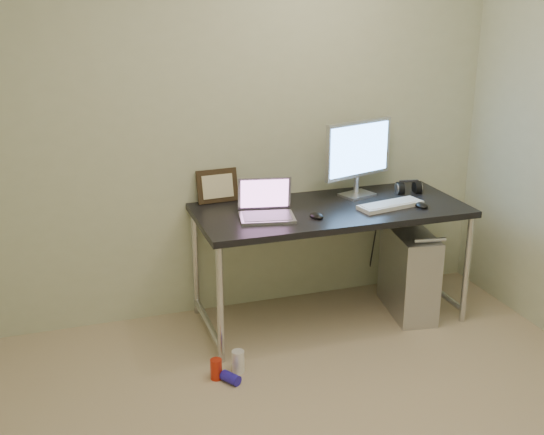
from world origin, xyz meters
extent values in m
cube|color=beige|center=(0.00, 1.75, 1.25)|extent=(3.50, 0.02, 2.50)
cube|color=black|center=(0.54, 1.38, 0.73)|extent=(1.67, 0.73, 0.04)
cylinder|color=silver|center=(-0.26, 1.06, 0.35)|extent=(0.04, 0.04, 0.71)
cylinder|color=silver|center=(-0.26, 1.71, 0.35)|extent=(0.04, 0.04, 0.71)
cylinder|color=silver|center=(1.34, 1.06, 0.35)|extent=(0.04, 0.04, 0.71)
cylinder|color=silver|center=(1.34, 1.71, 0.35)|extent=(0.04, 0.04, 0.71)
cylinder|color=silver|center=(-0.26, 1.38, 0.08)|extent=(0.04, 0.65, 0.04)
cylinder|color=silver|center=(1.34, 1.38, 0.08)|extent=(0.04, 0.65, 0.04)
cube|color=#B5B6BB|center=(1.07, 1.30, 0.28)|extent=(0.32, 0.57, 0.56)
cylinder|color=silver|center=(1.07, 1.08, 0.58)|extent=(0.20, 0.06, 0.03)
cylinder|color=silver|center=(1.07, 1.52, 0.58)|extent=(0.20, 0.06, 0.03)
cylinder|color=black|center=(1.02, 1.70, 0.40)|extent=(0.01, 0.16, 0.69)
cylinder|color=black|center=(1.11, 1.68, 0.38)|extent=(0.02, 0.11, 0.71)
cylinder|color=red|center=(-0.33, 0.89, 0.06)|extent=(0.08, 0.08, 0.12)
cylinder|color=white|center=(-0.20, 0.92, 0.06)|extent=(0.08, 0.08, 0.13)
cylinder|color=#281CBC|center=(-0.27, 0.82, 0.03)|extent=(0.11, 0.12, 0.06)
cube|color=silver|center=(0.10, 1.30, 0.76)|extent=(0.36, 0.28, 0.02)
cube|color=slate|center=(0.10, 1.30, 0.77)|extent=(0.31, 0.24, 0.00)
cube|color=#95949C|center=(0.12, 1.42, 0.87)|extent=(0.32, 0.10, 0.20)
cube|color=#7D4B7A|center=(0.12, 1.42, 0.87)|extent=(0.29, 0.09, 0.18)
cube|color=silver|center=(0.80, 1.56, 0.76)|extent=(0.25, 0.21, 0.02)
cylinder|color=silver|center=(0.80, 1.58, 0.82)|extent=(0.03, 0.03, 0.11)
cube|color=silver|center=(0.80, 1.57, 1.06)|extent=(0.51, 0.19, 0.36)
cube|color=#508EE0|center=(0.80, 1.55, 1.06)|extent=(0.46, 0.15, 0.32)
cube|color=silver|center=(0.89, 1.27, 0.76)|extent=(0.44, 0.22, 0.03)
ellipsoid|color=black|center=(1.07, 1.21, 0.77)|extent=(0.08, 0.11, 0.04)
ellipsoid|color=black|center=(0.38, 1.23, 0.77)|extent=(0.08, 0.12, 0.04)
cylinder|color=black|center=(1.09, 1.52, 0.78)|extent=(0.06, 0.10, 0.10)
cylinder|color=black|center=(1.21, 1.52, 0.78)|extent=(0.06, 0.10, 0.10)
cube|color=black|center=(1.15, 1.52, 0.83)|extent=(0.13, 0.04, 0.01)
cube|color=black|center=(-0.10, 1.72, 0.86)|extent=(0.27, 0.09, 0.21)
cylinder|color=silver|center=(0.19, 1.63, 0.79)|extent=(0.01, 0.01, 0.08)
cylinder|color=silver|center=(0.19, 1.63, 0.84)|extent=(0.04, 0.03, 0.04)
camera|label=1|loc=(-1.06, -2.30, 2.04)|focal=45.00mm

